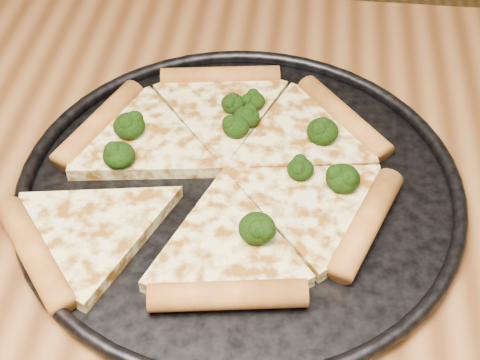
# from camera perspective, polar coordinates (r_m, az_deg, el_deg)

# --- Properties ---
(dining_table) EXTENTS (1.20, 0.90, 0.75)m
(dining_table) POSITION_cam_1_polar(r_m,az_deg,el_deg) (0.66, -3.99, -13.29)
(dining_table) COLOR brown
(dining_table) RESTS_ON ground
(pizza_pan) EXTENTS (0.40, 0.40, 0.02)m
(pizza_pan) POSITION_cam_1_polar(r_m,az_deg,el_deg) (0.65, -0.00, -0.50)
(pizza_pan) COLOR black
(pizza_pan) RESTS_ON dining_table
(pizza) EXTENTS (0.35, 0.33, 0.02)m
(pizza) POSITION_cam_1_polar(r_m,az_deg,el_deg) (0.65, -1.86, 0.56)
(pizza) COLOR #E0D489
(pizza) RESTS_ON pizza_pan
(broccoli_florets) EXTENTS (0.23, 0.19, 0.02)m
(broccoli_florets) POSITION_cam_1_polar(r_m,az_deg,el_deg) (0.65, 0.07, 2.54)
(broccoli_florets) COLOR black
(broccoli_florets) RESTS_ON pizza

